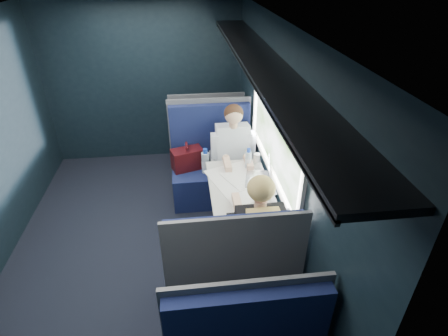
{
  "coord_description": "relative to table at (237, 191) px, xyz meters",
  "views": [
    {
      "loc": [
        0.55,
        -2.92,
        2.75
      ],
      "look_at": [
        0.9,
        0.0,
        0.95
      ],
      "focal_mm": 28.0,
      "sensor_mm": 36.0,
      "label": 1
    }
  ],
  "objects": [
    {
      "name": "ground",
      "position": [
        -1.03,
        0.0,
        -0.67
      ],
      "size": [
        2.8,
        4.2,
        0.01
      ],
      "primitive_type": "cube",
      "color": "black"
    },
    {
      "name": "room_shell",
      "position": [
        -1.01,
        0.0,
        0.81
      ],
      "size": [
        3.0,
        4.4,
        2.4
      ],
      "color": "black",
      "rests_on": "ground"
    },
    {
      "name": "table",
      "position": [
        0.0,
        0.0,
        0.0
      ],
      "size": [
        0.62,
        1.0,
        0.74
      ],
      "color": "#54565E",
      "rests_on": "ground"
    },
    {
      "name": "seat_bay_near",
      "position": [
        -0.2,
        0.87,
        -0.24
      ],
      "size": [
        1.04,
        0.62,
        1.26
      ],
      "color": "#0E143E",
      "rests_on": "ground"
    },
    {
      "name": "seat_bay_far",
      "position": [
        -0.18,
        -0.87,
        -0.25
      ],
      "size": [
        1.04,
        0.62,
        1.26
      ],
      "color": "#0E143E",
      "rests_on": "ground"
    },
    {
      "name": "seat_row_front",
      "position": [
        -0.18,
        1.8,
        -0.25
      ],
      "size": [
        1.04,
        0.51,
        1.16
      ],
      "color": "#0E143E",
      "rests_on": "ground"
    },
    {
      "name": "man",
      "position": [
        0.07,
        0.7,
        0.06
      ],
      "size": [
        0.53,
        0.56,
        1.32
      ],
      "color": "black",
      "rests_on": "ground"
    },
    {
      "name": "woman",
      "position": [
        0.07,
        -0.71,
        0.06
      ],
      "size": [
        0.53,
        0.56,
        1.32
      ],
      "color": "black",
      "rests_on": "ground"
    },
    {
      "name": "papers",
      "position": [
        0.03,
        0.04,
        0.08
      ],
      "size": [
        0.71,
        0.85,
        0.01
      ],
      "primitive_type": "cube",
      "rotation": [
        0.0,
        0.0,
        0.34
      ],
      "color": "white",
      "rests_on": "table"
    },
    {
      "name": "laptop",
      "position": [
        0.29,
        0.06,
        0.15
      ],
      "size": [
        0.34,
        0.4,
        0.26
      ],
      "color": "silver",
      "rests_on": "table"
    },
    {
      "name": "bottle_small",
      "position": [
        0.17,
        0.32,
        0.18
      ],
      "size": [
        0.07,
        0.07,
        0.24
      ],
      "color": "silver",
      "rests_on": "table"
    },
    {
      "name": "cup",
      "position": [
        0.29,
        0.44,
        0.12
      ],
      "size": [
        0.07,
        0.07,
        0.1
      ],
      "primitive_type": "cylinder",
      "color": "white",
      "rests_on": "table"
    }
  ]
}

